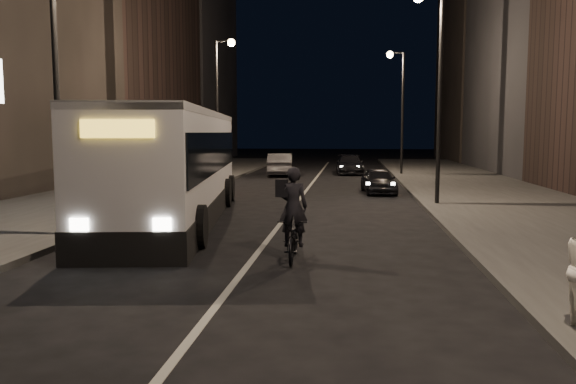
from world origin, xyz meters
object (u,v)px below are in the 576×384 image
(streetlight_left_far, at_px, (221,90))
(car_near, at_px, (378,181))
(streetlight_left_near, at_px, (64,39))
(streetlight_right_mid, at_px, (433,69))
(city_bus, at_px, (175,161))
(car_far, at_px, (350,164))
(streetlight_right_far, at_px, (399,96))
(car_mid, at_px, (280,165))
(cyclist_on_bicycle, at_px, (294,230))

(streetlight_left_far, bearing_deg, car_near, -30.16)
(streetlight_left_near, bearing_deg, streetlight_right_mid, 36.88)
(city_bus, bearing_deg, car_far, 67.41)
(streetlight_right_far, distance_m, streetlight_left_far, 12.24)
(streetlight_right_far, height_order, car_near, streetlight_right_far)
(streetlight_left_far, relative_size, car_far, 1.76)
(streetlight_left_far, bearing_deg, streetlight_right_mid, -43.16)
(streetlight_right_mid, xyz_separation_m, streetlight_right_far, (0.00, 16.00, 0.00))
(city_bus, distance_m, car_mid, 19.61)
(streetlight_right_mid, bearing_deg, car_far, 100.37)
(city_bus, xyz_separation_m, car_mid, (1.03, 19.54, -1.20))
(car_near, height_order, car_far, car_far)
(car_mid, bearing_deg, streetlight_right_far, 178.83)
(car_near, bearing_deg, streetlight_left_far, 144.32)
(streetlight_right_mid, height_order, streetlight_left_far, same)
(city_bus, height_order, car_mid, city_bus)
(streetlight_left_far, relative_size, car_near, 2.24)
(streetlight_right_far, height_order, streetlight_left_far, same)
(streetlight_right_far, bearing_deg, car_mid, -174.72)
(streetlight_left_near, height_order, car_near, streetlight_left_near)
(streetlight_right_far, height_order, car_far, streetlight_right_far)
(streetlight_right_mid, bearing_deg, streetlight_left_near, -143.12)
(streetlight_right_mid, xyz_separation_m, city_bus, (-8.93, -4.27, -3.40))
(streetlight_left_near, relative_size, city_bus, 0.60)
(car_near, height_order, car_mid, car_mid)
(car_near, bearing_deg, car_far, 90.89)
(streetlight_left_near, distance_m, streetlight_left_far, 18.00)
(streetlight_left_near, height_order, car_far, streetlight_left_near)
(streetlight_right_far, bearing_deg, car_near, -99.06)
(streetlight_left_near, distance_m, car_near, 16.32)
(car_far, bearing_deg, car_near, -86.33)
(streetlight_right_mid, bearing_deg, streetlight_right_far, 90.00)
(streetlight_left_near, relative_size, cyclist_on_bicycle, 3.75)
(streetlight_left_far, height_order, cyclist_on_bicycle, streetlight_left_far)
(streetlight_right_mid, bearing_deg, car_mid, 117.34)
(streetlight_left_far, height_order, car_mid, streetlight_left_far)
(car_near, bearing_deg, streetlight_right_mid, -75.31)
(streetlight_right_mid, height_order, car_near, streetlight_right_mid)
(city_bus, xyz_separation_m, car_far, (5.74, 21.73, -1.29))
(cyclist_on_bicycle, relative_size, car_near, 0.60)
(cyclist_on_bicycle, bearing_deg, streetlight_right_far, 78.65)
(streetlight_right_far, bearing_deg, streetlight_left_far, -150.64)
(streetlight_left_far, relative_size, car_mid, 1.76)
(streetlight_right_far, distance_m, city_bus, 22.41)
(cyclist_on_bicycle, distance_m, car_far, 27.31)
(streetlight_right_far, relative_size, streetlight_left_far, 1.00)
(cyclist_on_bicycle, bearing_deg, car_far, 85.79)
(car_near, bearing_deg, car_mid, 114.87)
(streetlight_left_far, bearing_deg, city_bus, -83.08)
(car_mid, bearing_deg, car_near, 113.94)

